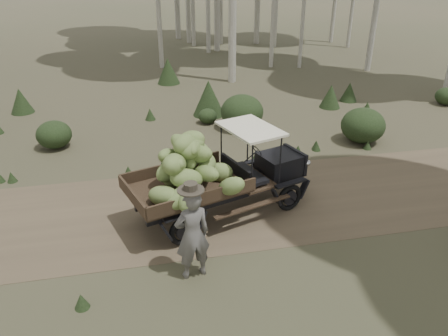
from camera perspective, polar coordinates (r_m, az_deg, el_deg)
The scene contains 5 objects.
ground at distance 10.84m, azimuth -1.26°, elevation -4.97°, with size 120.00×120.00×0.00m, color #473D2B.
dirt_track at distance 10.84m, azimuth -1.26°, elevation -4.95°, with size 70.00×4.00×0.01m, color brown.
banana_truck at distance 9.68m, azimuth -2.88°, elevation -0.07°, with size 4.65×2.97×2.30m.
farmer at distance 8.19m, azimuth -4.15°, elevation -8.57°, with size 0.75×0.58×2.02m.
undergrowth at distance 12.62m, azimuth -4.07°, elevation 2.51°, with size 25.00×19.67×1.35m.
Camera 1 is at (-1.68, -9.12, 5.62)m, focal length 35.00 mm.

